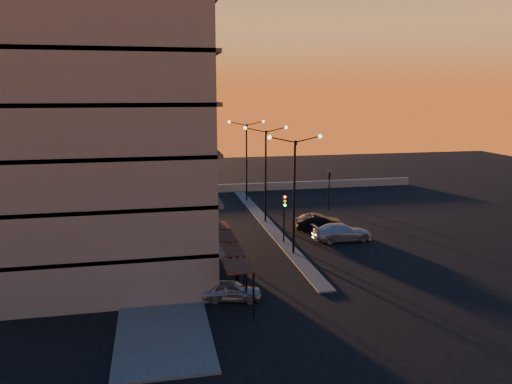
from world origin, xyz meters
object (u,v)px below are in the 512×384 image
object	(u,v)px
traffic_light_main	(284,211)
car_hatchback	(232,291)
car_sedan	(319,222)
car_wagon	(342,232)
streetlamp_mid	(266,167)

from	to	relation	value
traffic_light_main	car_hatchback	world-z (taller)	traffic_light_main
car_sedan	car_wagon	xyz separation A→B (m)	(0.91, -3.56, 0.00)
traffic_light_main	car_wagon	bearing A→B (deg)	-1.83
car_hatchback	car_sedan	distance (m)	17.54
traffic_light_main	car_sedan	distance (m)	5.83
car_hatchback	car_sedan	bearing A→B (deg)	-23.48
traffic_light_main	car_wagon	xyz separation A→B (m)	(5.15, -0.16, -2.13)
traffic_light_main	car_sedan	xyz separation A→B (m)	(4.24, 3.39, -2.14)
car_hatchback	car_wagon	distance (m)	15.50
traffic_light_main	car_wagon	distance (m)	5.57
car_hatchback	car_sedan	world-z (taller)	car_sedan
car_sedan	car_hatchback	bearing A→B (deg)	146.02
car_hatchback	traffic_light_main	bearing A→B (deg)	-17.07
streetlamp_mid	car_wagon	world-z (taller)	streetlamp_mid
traffic_light_main	car_hatchback	size ratio (longest dim) A/B	1.16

